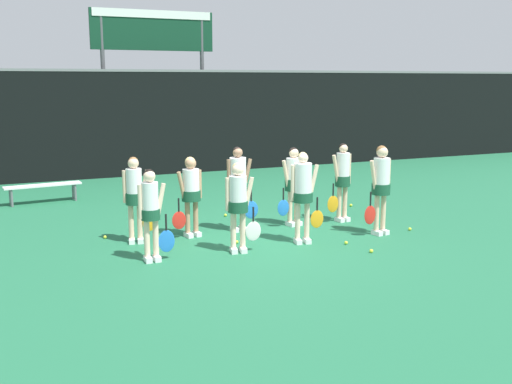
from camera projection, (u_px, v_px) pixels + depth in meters
name	position (u px, v px, depth m)	size (l,w,h in m)	color
ground_plane	(257.00, 238.00, 11.83)	(140.00, 140.00, 0.00)	#216642
fence_windscreen	(150.00, 123.00, 19.39)	(60.00, 0.08, 3.42)	black
scoreboard	(153.00, 45.00, 19.82)	(4.10, 0.15, 5.34)	#515156
bench_courtside	(43.00, 187.00, 15.18)	(1.91, 0.57, 0.47)	silver
player_0	(151.00, 208.00, 10.20)	(0.62, 0.32, 1.61)	beige
player_1	(238.00, 200.00, 10.73)	(0.64, 0.37, 1.64)	beige
player_2	(303.00, 190.00, 11.33)	(0.65, 0.39, 1.76)	beige
player_3	(381.00, 182.00, 11.96)	(0.64, 0.37, 1.81)	beige
player_4	(135.00, 193.00, 11.36)	(0.61, 0.35, 1.66)	beige
player_5	(191.00, 190.00, 11.82)	(0.65, 0.38, 1.60)	tan
player_6	(238.00, 182.00, 12.25)	(0.68, 0.39, 1.75)	#8C664C
player_7	(293.00, 180.00, 12.73)	(0.63, 0.37, 1.69)	beige
player_8	(342.00, 176.00, 13.11)	(0.61, 0.33, 1.73)	beige
tennis_ball_0	(371.00, 251.00, 10.84)	(0.07, 0.07, 0.07)	#CCE033
tennis_ball_1	(105.00, 237.00, 11.81)	(0.07, 0.07, 0.07)	#CCE033
tennis_ball_2	(225.00, 215.00, 13.72)	(0.07, 0.07, 0.07)	#CCE033
tennis_ball_3	(346.00, 243.00, 11.39)	(0.07, 0.07, 0.07)	#CCE033
tennis_ball_4	(410.00, 229.00, 12.44)	(0.07, 0.07, 0.07)	#CCE033
tennis_ball_5	(237.00, 242.00, 11.45)	(0.07, 0.07, 0.07)	#CCE033
tennis_ball_6	(351.00, 205.00, 14.80)	(0.07, 0.07, 0.07)	#CCE033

